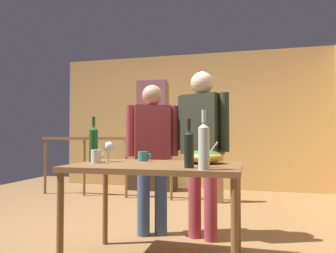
% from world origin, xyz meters
% --- Properties ---
extents(ground_plane, '(7.77, 7.77, 0.00)m').
position_xyz_m(ground_plane, '(0.00, 0.00, 0.00)').
color(ground_plane, olive).
extents(back_wall, '(5.29, 0.10, 2.62)m').
position_xyz_m(back_wall, '(0.00, 2.99, 1.31)').
color(back_wall, tan).
rests_on(back_wall, ground_plane).
extents(framed_picture, '(0.62, 0.03, 0.76)m').
position_xyz_m(framed_picture, '(-0.80, 2.93, 1.77)').
color(framed_picture, '#93596D').
extents(stair_railing, '(3.15, 0.10, 1.05)m').
position_xyz_m(stair_railing, '(-0.34, 1.77, 0.67)').
color(stair_railing, brown).
rests_on(stair_railing, ground_plane).
extents(tv_console, '(0.90, 0.40, 0.41)m').
position_xyz_m(tv_console, '(-0.68, 2.64, 0.21)').
color(tv_console, '#38281E').
rests_on(tv_console, ground_plane).
extents(flat_screen_tv, '(0.55, 0.12, 0.44)m').
position_xyz_m(flat_screen_tv, '(-0.68, 2.61, 0.67)').
color(flat_screen_tv, black).
rests_on(flat_screen_tv, tv_console).
extents(serving_table, '(1.31, 0.82, 0.80)m').
position_xyz_m(serving_table, '(0.37, -0.70, 0.72)').
color(serving_table, brown).
rests_on(serving_table, ground_plane).
extents(salad_bowl, '(0.31, 0.31, 0.18)m').
position_xyz_m(salad_bowl, '(0.73, -0.56, 0.86)').
color(salad_bowl, gold).
rests_on(salad_bowl, serving_table).
extents(wine_glass, '(0.08, 0.08, 0.17)m').
position_xyz_m(wine_glass, '(-0.08, -0.61, 0.92)').
color(wine_glass, silver).
rests_on(wine_glass, serving_table).
extents(wine_bottle_clear, '(0.07, 0.07, 0.39)m').
position_xyz_m(wine_bottle_clear, '(0.79, -1.02, 0.96)').
color(wine_bottle_clear, silver).
rests_on(wine_bottle_clear, serving_table).
extents(wine_bottle_dark, '(0.07, 0.07, 0.34)m').
position_xyz_m(wine_bottle_dark, '(0.67, -0.93, 0.94)').
color(wine_bottle_dark, black).
rests_on(wine_bottle_dark, serving_table).
extents(wine_bottle_green, '(0.07, 0.07, 0.39)m').
position_xyz_m(wine_bottle_green, '(-0.20, -0.65, 0.96)').
color(wine_bottle_green, '#1E5628').
rests_on(wine_bottle_green, serving_table).
extents(mug_teal, '(0.12, 0.09, 0.08)m').
position_xyz_m(mug_teal, '(0.18, -0.46, 0.84)').
color(mug_teal, teal).
rests_on(mug_teal, serving_table).
extents(mug_white, '(0.11, 0.08, 0.11)m').
position_xyz_m(mug_white, '(-0.13, -0.74, 0.85)').
color(mug_white, white).
rests_on(mug_white, serving_table).
extents(person_standing_left, '(0.52, 0.34, 1.55)m').
position_xyz_m(person_standing_left, '(0.11, 0.04, 0.90)').
color(person_standing_left, '#3D5684').
rests_on(person_standing_left, ground_plane).
extents(person_standing_right, '(0.54, 0.34, 1.67)m').
position_xyz_m(person_standing_right, '(0.63, 0.04, 0.99)').
color(person_standing_right, '#9E3842').
rests_on(person_standing_right, ground_plane).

